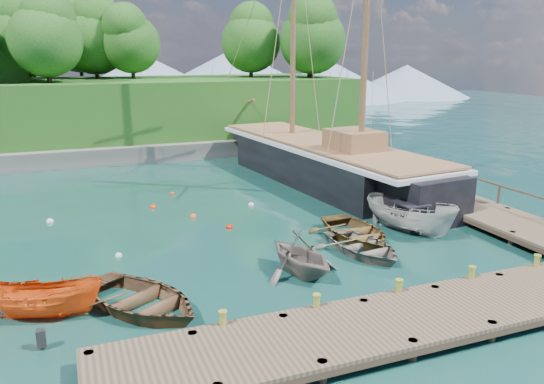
{
  "coord_description": "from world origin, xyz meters",
  "views": [
    {
      "loc": [
        -7.72,
        -18.49,
        8.21
      ],
      "look_at": [
        0.89,
        3.52,
        2.0
      ],
      "focal_mm": 35.0,
      "sensor_mm": 36.0,
      "label": 1
    }
  ],
  "objects_px": {
    "rowboat_2": "(355,239)",
    "cabin_boat_white": "(409,232)",
    "motorboat_orange": "(47,317)",
    "rowboat_1": "(300,274)",
    "schooner": "(323,165)",
    "rowboat_0": "(141,310)",
    "rowboat_3": "(362,253)"
  },
  "relations": [
    {
      "from": "rowboat_2",
      "to": "cabin_boat_white",
      "type": "distance_m",
      "value": 2.9
    },
    {
      "from": "cabin_boat_white",
      "to": "rowboat_2",
      "type": "bearing_deg",
      "value": 156.16
    },
    {
      "from": "motorboat_orange",
      "to": "cabin_boat_white",
      "type": "bearing_deg",
      "value": -62.72
    },
    {
      "from": "rowboat_1",
      "to": "motorboat_orange",
      "type": "bearing_deg",
      "value": 168.81
    },
    {
      "from": "schooner",
      "to": "rowboat_0",
      "type": "bearing_deg",
      "value": -140.38
    },
    {
      "from": "rowboat_1",
      "to": "rowboat_2",
      "type": "height_order",
      "value": "rowboat_1"
    },
    {
      "from": "motorboat_orange",
      "to": "cabin_boat_white",
      "type": "height_order",
      "value": "cabin_boat_white"
    },
    {
      "from": "cabin_boat_white",
      "to": "rowboat_1",
      "type": "bearing_deg",
      "value": 177.94
    },
    {
      "from": "rowboat_3",
      "to": "cabin_boat_white",
      "type": "distance_m",
      "value": 3.85
    },
    {
      "from": "cabin_boat_white",
      "to": "schooner",
      "type": "xyz_separation_m",
      "value": [
        0.67,
        10.49,
        1.15
      ]
    },
    {
      "from": "rowboat_2",
      "to": "rowboat_3",
      "type": "bearing_deg",
      "value": -109.61
    },
    {
      "from": "cabin_boat_white",
      "to": "schooner",
      "type": "height_order",
      "value": "schooner"
    },
    {
      "from": "rowboat_2",
      "to": "cabin_boat_white",
      "type": "bearing_deg",
      "value": -0.64
    },
    {
      "from": "rowboat_2",
      "to": "schooner",
      "type": "height_order",
      "value": "schooner"
    },
    {
      "from": "rowboat_0",
      "to": "rowboat_1",
      "type": "bearing_deg",
      "value": -25.02
    },
    {
      "from": "rowboat_1",
      "to": "rowboat_2",
      "type": "relative_size",
      "value": 0.75
    },
    {
      "from": "rowboat_3",
      "to": "cabin_boat_white",
      "type": "height_order",
      "value": "cabin_boat_white"
    },
    {
      "from": "cabin_boat_white",
      "to": "schooner",
      "type": "bearing_deg",
      "value": 63.58
    },
    {
      "from": "rowboat_2",
      "to": "rowboat_3",
      "type": "distance_m",
      "value": 1.77
    },
    {
      "from": "rowboat_2",
      "to": "motorboat_orange",
      "type": "height_order",
      "value": "motorboat_orange"
    },
    {
      "from": "rowboat_0",
      "to": "schooner",
      "type": "distance_m",
      "value": 19.46
    },
    {
      "from": "rowboat_1",
      "to": "rowboat_3",
      "type": "relative_size",
      "value": 0.83
    },
    {
      "from": "motorboat_orange",
      "to": "rowboat_1",
      "type": "bearing_deg",
      "value": -71.5
    },
    {
      "from": "rowboat_3",
      "to": "motorboat_orange",
      "type": "bearing_deg",
      "value": 177.78
    },
    {
      "from": "motorboat_orange",
      "to": "rowboat_3",
      "type": "bearing_deg",
      "value": -67.28
    },
    {
      "from": "rowboat_0",
      "to": "rowboat_1",
      "type": "distance_m",
      "value": 6.15
    },
    {
      "from": "rowboat_2",
      "to": "schooner",
      "type": "bearing_deg",
      "value": 71.57
    },
    {
      "from": "rowboat_2",
      "to": "motorboat_orange",
      "type": "bearing_deg",
      "value": -167.29
    },
    {
      "from": "cabin_boat_white",
      "to": "schooner",
      "type": "distance_m",
      "value": 10.58
    },
    {
      "from": "schooner",
      "to": "motorboat_orange",
      "type": "bearing_deg",
      "value": -147.12
    },
    {
      "from": "rowboat_0",
      "to": "rowboat_2",
      "type": "height_order",
      "value": "rowboat_0"
    },
    {
      "from": "rowboat_2",
      "to": "motorboat_orange",
      "type": "distance_m",
      "value": 13.23
    }
  ]
}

